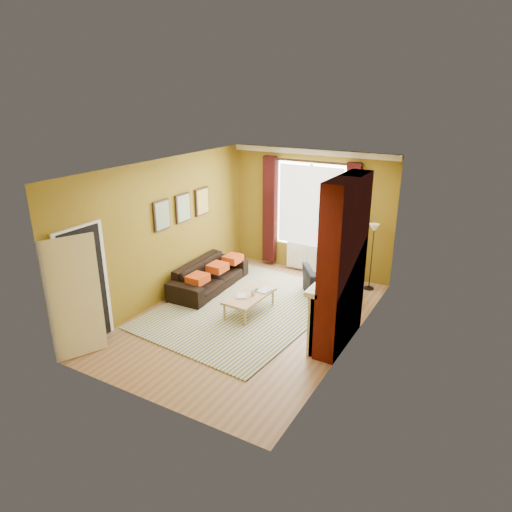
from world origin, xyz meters
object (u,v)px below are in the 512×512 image
Objects in this scene: floor_lamp at (373,238)px; armchair at (329,282)px; coffee_table at (249,297)px; sofa at (209,275)px; wicker_stool at (332,270)px.

armchair is at bearing -129.16° from floor_lamp.
armchair is at bearing 56.91° from coffee_table.
armchair is at bearing -71.68° from sofa.
coffee_table is 2.36m from wicker_stool.
sofa is 1.42m from coffee_table.
sofa is 2.50m from armchair.
sofa is at bearing -142.16° from wicker_stool.
sofa reaches higher than wicker_stool.
armchair is 0.80m from wicker_stool.
sofa is at bearing 159.66° from coffee_table.
wicker_stool is at bearing 72.16° from coffee_table.
floor_lamp reaches higher than coffee_table.
wicker_stool is 1.21m from floor_lamp.
coffee_table is 0.79× the size of floor_lamp.
wicker_stool reaches higher than coffee_table.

